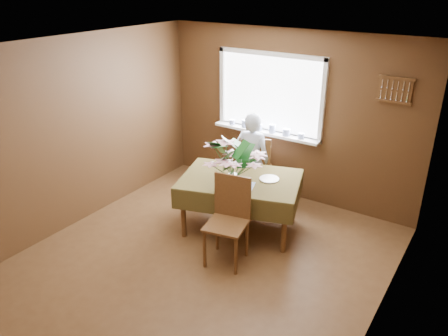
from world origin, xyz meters
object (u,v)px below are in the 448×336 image
Objects in this scene: dining_table at (240,184)px; flower_bouquet at (233,159)px; seated_woman at (252,160)px; chair_far at (255,167)px; chair_near at (229,217)px.

dining_table is 0.51m from flower_bouquet.
seated_woman reaches higher than dining_table.
chair_far is 1.51m from chair_near.
seated_woman is at bearing 105.32° from flower_bouquet.
chair_near is (0.47, -1.44, 0.00)m from chair_far.
chair_near reaches higher than chair_far.
seated_woman is (-0.46, 1.32, 0.15)m from chair_near.
flower_bouquet is (-0.21, 0.42, 0.53)m from chair_near.
flower_bouquet is at bearing -99.75° from dining_table.
flower_bouquet is at bearing 81.22° from chair_far.
chair_near is (0.24, -0.65, -0.09)m from dining_table.
seated_woman is (0.01, -0.12, 0.15)m from chair_far.
seated_woman reaches higher than chair_far.
chair_near is at bearing 85.18° from chair_far.
dining_table is 0.71m from seated_woman.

